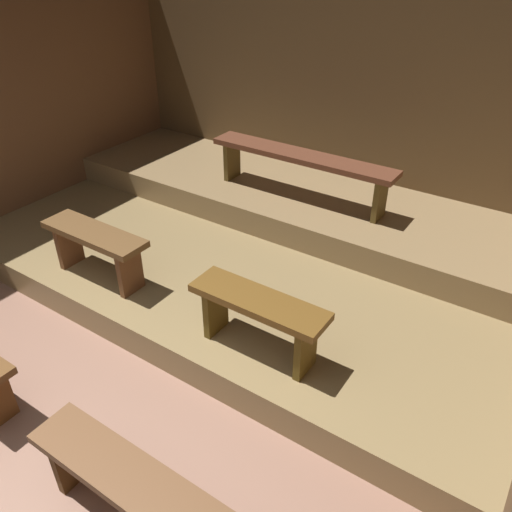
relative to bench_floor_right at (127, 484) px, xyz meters
name	(u,v)px	position (x,y,z in m)	size (l,w,h in m)	color
ground	(210,310)	(-0.83, 1.68, -0.38)	(5.64, 4.99, 0.08)	#865F4D
wall_back	(336,99)	(-0.83, 3.81, 0.90)	(5.64, 0.06, 2.47)	brown
platform_lower	(254,258)	(-0.83, 2.34, -0.21)	(4.84, 2.87, 0.25)	olive
platform_middle	(298,202)	(-0.83, 3.14, 0.04)	(4.84, 1.28, 0.25)	olive
bench_floor_right	(127,484)	(0.00, 0.00, 0.00)	(1.16, 0.28, 0.43)	brown
bench_lower_left	(95,243)	(-1.60, 1.25, 0.24)	(0.94, 0.28, 0.43)	brown
bench_lower_right	(258,312)	(-0.05, 1.25, 0.24)	(0.94, 0.28, 0.43)	brown
bench_middle_center	(301,162)	(-0.76, 3.02, 0.52)	(1.84, 0.28, 0.43)	brown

